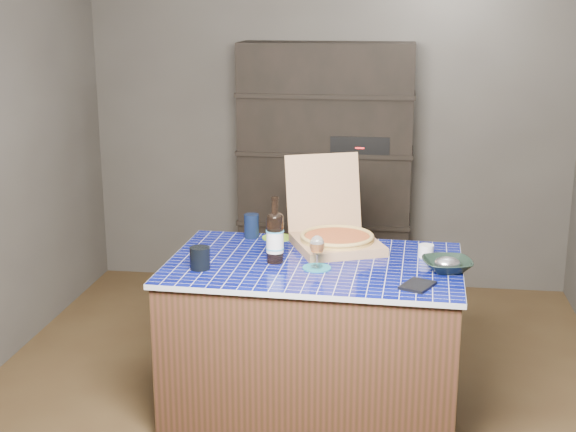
# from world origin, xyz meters

# --- Properties ---
(room) EXTENTS (3.50, 3.50, 3.50)m
(room) POSITION_xyz_m (0.00, 0.00, 1.25)
(room) COLOR brown
(room) RESTS_ON ground
(shelving_unit) EXTENTS (1.20, 0.41, 1.80)m
(shelving_unit) POSITION_xyz_m (0.00, 1.53, 0.90)
(shelving_unit) COLOR black
(shelving_unit) RESTS_ON floor
(kitchen_island) EXTENTS (1.49, 0.97, 0.80)m
(kitchen_island) POSITION_xyz_m (0.11, -0.24, 0.40)
(kitchen_island) COLOR #4D291E
(kitchen_island) RESTS_ON floor
(pizza_box) EXTENTS (0.58, 0.63, 0.46)m
(pizza_box) POSITION_xyz_m (0.20, 0.03, 0.87)
(pizza_box) COLOR #AE785A
(pizza_box) RESTS_ON kitchen_island
(mead_bottle) EXTENTS (0.09, 0.09, 0.34)m
(mead_bottle) POSITION_xyz_m (-0.08, -0.27, 0.93)
(mead_bottle) COLOR black
(mead_bottle) RESTS_ON kitchen_island
(teal_trivet) EXTENTS (0.14, 0.14, 0.01)m
(teal_trivet) POSITION_xyz_m (0.14, -0.34, 0.80)
(teal_trivet) COLOR #197182
(teal_trivet) RESTS_ON kitchen_island
(wine_glass) EXTENTS (0.07, 0.07, 0.16)m
(wine_glass) POSITION_xyz_m (0.14, -0.34, 0.92)
(wine_glass) COLOR white
(wine_glass) RESTS_ON teal_trivet
(tumbler) EXTENTS (0.10, 0.10, 0.11)m
(tumbler) POSITION_xyz_m (-0.43, -0.42, 0.86)
(tumbler) COLOR black
(tumbler) RESTS_ON kitchen_island
(dvd_case) EXTENTS (0.18, 0.20, 0.01)m
(dvd_case) POSITION_xyz_m (0.62, -0.53, 0.81)
(dvd_case) COLOR black
(dvd_case) RESTS_ON kitchen_island
(bowl) EXTENTS (0.28, 0.28, 0.06)m
(bowl) POSITION_xyz_m (0.76, -0.29, 0.83)
(bowl) COLOR black
(bowl) RESTS_ON kitchen_island
(foil_contents) EXTENTS (0.13, 0.11, 0.06)m
(foil_contents) POSITION_xyz_m (0.76, -0.29, 0.84)
(foil_contents) COLOR silver
(foil_contents) RESTS_ON bowl
(white_jar) EXTENTS (0.08, 0.08, 0.07)m
(white_jar) POSITION_xyz_m (0.67, -0.08, 0.83)
(white_jar) COLOR white
(white_jar) RESTS_ON kitchen_island
(navy_cup) EXTENTS (0.08, 0.08, 0.13)m
(navy_cup) POSITION_xyz_m (-0.28, 0.15, 0.87)
(navy_cup) COLOR black
(navy_cup) RESTS_ON kitchen_island
(green_trivet) EXTENTS (0.17, 0.17, 0.01)m
(green_trivet) POSITION_xyz_m (-0.14, 0.15, 0.80)
(green_trivet) COLOR #79AA24
(green_trivet) RESTS_ON kitchen_island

